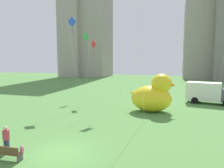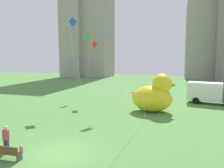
{
  "view_description": "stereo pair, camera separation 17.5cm",
  "coord_description": "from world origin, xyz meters",
  "px_view_note": "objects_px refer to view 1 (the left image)",
  "views": [
    {
      "loc": [
        6.9,
        -11.39,
        5.92
      ],
      "look_at": [
        1.76,
        5.47,
        3.89
      ],
      "focal_mm": 33.89,
      "sensor_mm": 36.0,
      "label": 1
    },
    {
      "loc": [
        7.07,
        -11.34,
        5.92
      ],
      "look_at": [
        1.76,
        5.47,
        3.89
      ],
      "focal_mm": 33.89,
      "sensor_mm": 36.0,
      "label": 2
    }
  ],
  "objects_px": {
    "park_bench": "(7,153)",
    "kite_blue": "(72,25)",
    "box_truck": "(209,93)",
    "kite_red": "(93,46)",
    "person_child": "(22,151)",
    "person_adult": "(6,138)",
    "giant_inflatable_duck": "(153,95)",
    "kite_green": "(85,39)"
  },
  "relations": [
    {
      "from": "person_adult",
      "to": "giant_inflatable_duck",
      "type": "xyz_separation_m",
      "value": [
        7.76,
        13.68,
        0.91
      ]
    },
    {
      "from": "park_bench",
      "to": "kite_green",
      "type": "height_order",
      "value": "kite_green"
    },
    {
      "from": "park_bench",
      "to": "kite_blue",
      "type": "distance_m",
      "value": 18.04
    },
    {
      "from": "person_child",
      "to": "kite_green",
      "type": "bearing_deg",
      "value": 104.12
    },
    {
      "from": "person_child",
      "to": "kite_red",
      "type": "relative_size",
      "value": 0.1
    },
    {
      "from": "person_child",
      "to": "kite_red",
      "type": "height_order",
      "value": "kite_red"
    },
    {
      "from": "giant_inflatable_duck",
      "to": "person_adult",
      "type": "bearing_deg",
      "value": -119.56
    },
    {
      "from": "giant_inflatable_duck",
      "to": "kite_blue",
      "type": "relative_size",
      "value": 0.47
    },
    {
      "from": "person_adult",
      "to": "kite_green",
      "type": "height_order",
      "value": "kite_green"
    },
    {
      "from": "person_adult",
      "to": "kite_red",
      "type": "height_order",
      "value": "kite_red"
    },
    {
      "from": "person_child",
      "to": "kite_blue",
      "type": "xyz_separation_m",
      "value": [
        -3.96,
        14.44,
        9.71
      ]
    },
    {
      "from": "box_truck",
      "to": "kite_red",
      "type": "height_order",
      "value": "kite_red"
    },
    {
      "from": "box_truck",
      "to": "kite_blue",
      "type": "relative_size",
      "value": 0.57
    },
    {
      "from": "box_truck",
      "to": "kite_red",
      "type": "distance_m",
      "value": 17.19
    },
    {
      "from": "person_adult",
      "to": "kite_blue",
      "type": "xyz_separation_m",
      "value": [
        -2.4,
        13.98,
        9.24
      ]
    },
    {
      "from": "person_adult",
      "to": "person_child",
      "type": "relative_size",
      "value": 1.99
    },
    {
      "from": "park_bench",
      "to": "person_child",
      "type": "relative_size",
      "value": 1.95
    },
    {
      "from": "person_adult",
      "to": "box_truck",
      "type": "relative_size",
      "value": 0.27
    },
    {
      "from": "park_bench",
      "to": "box_truck",
      "type": "xyz_separation_m",
      "value": [
        13.66,
        21.3,
        0.97
      ]
    },
    {
      "from": "park_bench",
      "to": "person_child",
      "type": "height_order",
      "value": "park_bench"
    },
    {
      "from": "person_child",
      "to": "box_truck",
      "type": "height_order",
      "value": "box_truck"
    },
    {
      "from": "person_adult",
      "to": "kite_blue",
      "type": "bearing_deg",
      "value": 99.73
    },
    {
      "from": "park_bench",
      "to": "kite_green",
      "type": "relative_size",
      "value": 0.17
    },
    {
      "from": "person_adult",
      "to": "giant_inflatable_duck",
      "type": "height_order",
      "value": "giant_inflatable_duck"
    },
    {
      "from": "park_bench",
      "to": "kite_blue",
      "type": "bearing_deg",
      "value": 102.41
    },
    {
      "from": "person_adult",
      "to": "box_truck",
      "type": "height_order",
      "value": "box_truck"
    },
    {
      "from": "kite_green",
      "to": "person_adult",
      "type": "bearing_deg",
      "value": -79.65
    },
    {
      "from": "box_truck",
      "to": "kite_red",
      "type": "xyz_separation_m",
      "value": [
        -15.77,
        -2.41,
        6.39
      ]
    },
    {
      "from": "park_bench",
      "to": "kite_red",
      "type": "xyz_separation_m",
      "value": [
        -2.11,
        18.89,
        7.36
      ]
    },
    {
      "from": "person_child",
      "to": "box_truck",
      "type": "xyz_separation_m",
      "value": [
        12.97,
        20.9,
        0.97
      ]
    },
    {
      "from": "kite_blue",
      "to": "person_child",
      "type": "bearing_deg",
      "value": -74.67
    },
    {
      "from": "kite_green",
      "to": "kite_red",
      "type": "distance_m",
      "value": 4.12
    },
    {
      "from": "park_bench",
      "to": "person_adult",
      "type": "bearing_deg",
      "value": 135.11
    },
    {
      "from": "box_truck",
      "to": "kite_blue",
      "type": "bearing_deg",
      "value": -159.13
    },
    {
      "from": "kite_red",
      "to": "person_adult",
      "type": "bearing_deg",
      "value": -86.05
    },
    {
      "from": "park_bench",
      "to": "kite_red",
      "type": "bearing_deg",
      "value": 96.38
    },
    {
      "from": "box_truck",
      "to": "kite_green",
      "type": "xyz_separation_m",
      "value": [
        -18.36,
        0.53,
        7.69
      ]
    },
    {
      "from": "person_adult",
      "to": "kite_blue",
      "type": "distance_m",
      "value": 16.93
    },
    {
      "from": "giant_inflatable_duck",
      "to": "kite_blue",
      "type": "xyz_separation_m",
      "value": [
        -10.16,
        0.3,
        8.33
      ]
    },
    {
      "from": "person_adult",
      "to": "giant_inflatable_duck",
      "type": "bearing_deg",
      "value": 60.44
    },
    {
      "from": "park_bench",
      "to": "kite_green",
      "type": "distance_m",
      "value": 23.95
    },
    {
      "from": "box_truck",
      "to": "kite_blue",
      "type": "distance_m",
      "value": 20.12
    }
  ]
}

